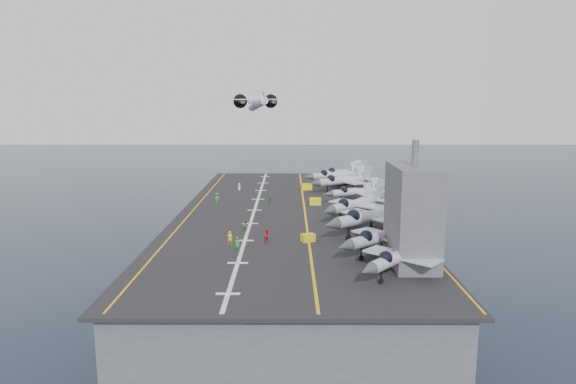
{
  "coord_description": "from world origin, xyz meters",
  "views": [
    {
      "loc": [
        0.32,
        -89.76,
        30.14
      ],
      "look_at": [
        0.0,
        4.0,
        13.0
      ],
      "focal_mm": 32.0,
      "sensor_mm": 36.0,
      "label": 1
    }
  ],
  "objects_px": {
    "island_superstructure": "(413,203)",
    "transport_plane": "(258,104)",
    "fighter_jet_0": "(399,255)",
    "tow_cart_a": "(308,238)"
  },
  "relations": [
    {
      "from": "fighter_jet_0",
      "to": "tow_cart_a",
      "type": "distance_m",
      "value": 16.91
    },
    {
      "from": "fighter_jet_0",
      "to": "transport_plane",
      "type": "xyz_separation_m",
      "value": [
        -21.35,
        90.36,
        15.85
      ]
    },
    {
      "from": "tow_cart_a",
      "to": "transport_plane",
      "type": "relative_size",
      "value": 0.08
    },
    {
      "from": "island_superstructure",
      "to": "fighter_jet_0",
      "type": "relative_size",
      "value": 0.94
    },
    {
      "from": "fighter_jet_0",
      "to": "transport_plane",
      "type": "distance_m",
      "value": 94.2
    },
    {
      "from": "transport_plane",
      "to": "island_superstructure",
      "type": "bearing_deg",
      "value": -74.65
    },
    {
      "from": "island_superstructure",
      "to": "transport_plane",
      "type": "relative_size",
      "value": 0.59
    },
    {
      "from": "island_superstructure",
      "to": "fighter_jet_0",
      "type": "height_order",
      "value": "island_superstructure"
    },
    {
      "from": "island_superstructure",
      "to": "transport_plane",
      "type": "distance_m",
      "value": 90.11
    },
    {
      "from": "island_superstructure",
      "to": "transport_plane",
      "type": "bearing_deg",
      "value": 105.35
    }
  ]
}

